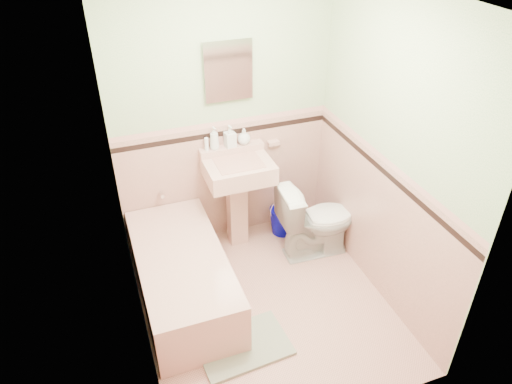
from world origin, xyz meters
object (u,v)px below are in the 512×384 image
object	(u,v)px
medicine_cabinet	(228,70)
soap_bottle_right	(244,136)
bathtub	(183,278)
shoe	(234,345)
sink	(239,205)
soap_bottle_mid	(230,136)
toilet	(317,220)
bucket	(283,220)
soap_bottle_left	(214,138)

from	to	relation	value
medicine_cabinet	soap_bottle_right	xyz separation A→B (m)	(0.12, -0.03, -0.62)
bathtub	shoe	world-z (taller)	bathtub
shoe	sink	bearing A→B (deg)	85.75
medicine_cabinet	soap_bottle_mid	bearing A→B (deg)	-110.89
toilet	bucket	bearing A→B (deg)	26.71
bucket	toilet	bearing A→B (deg)	-66.10
bathtub	sink	size ratio (longest dim) A/B	1.60
sink	medicine_cabinet	xyz separation A→B (m)	(0.00, 0.21, 1.23)
bathtub	soap_bottle_mid	size ratio (longest dim) A/B	7.36
bathtub	soap_bottle_mid	xyz separation A→B (m)	(0.67, 0.71, 0.88)
medicine_cabinet	soap_bottle_mid	world-z (taller)	medicine_cabinet
soap_bottle_right	shoe	size ratio (longest dim) A/B	1.06
medicine_cabinet	toilet	xyz separation A→B (m)	(0.65, -0.57, -1.33)
soap_bottle_mid	soap_bottle_right	world-z (taller)	soap_bottle_mid
soap_bottle_mid	bucket	bearing A→B (deg)	-16.70
bathtub	toilet	xyz separation A→B (m)	(1.33, 0.17, 0.15)
shoe	toilet	bearing A→B (deg)	53.98
toilet	medicine_cabinet	bearing A→B (deg)	51.73
medicine_cabinet	soap_bottle_left	xyz separation A→B (m)	(-0.16, -0.03, -0.59)
soap_bottle_mid	soap_bottle_left	bearing A→B (deg)	180.00
soap_bottle_mid	bucket	xyz separation A→B (m)	(0.49, -0.15, -0.97)
sink	bucket	size ratio (longest dim) A/B	3.39
medicine_cabinet	soap_bottle_right	bearing A→B (deg)	-13.81
bucket	soap_bottle_right	bearing A→B (deg)	157.57
soap_bottle_left	bucket	world-z (taller)	soap_bottle_left
soap_bottle_left	toilet	bearing A→B (deg)	-33.60
soap_bottle_mid	toilet	bearing A→B (deg)	-39.05
soap_bottle_left	soap_bottle_right	distance (m)	0.28
bucket	shoe	world-z (taller)	bucket
medicine_cabinet	shoe	distance (m)	2.22
soap_bottle_right	shoe	bearing A→B (deg)	-112.37
toilet	shoe	world-z (taller)	toilet
soap_bottle_left	medicine_cabinet	bearing A→B (deg)	10.78
medicine_cabinet	toilet	distance (m)	1.58
bucket	shoe	distance (m)	1.55
toilet	shoe	distance (m)	1.43
bathtub	medicine_cabinet	bearing A→B (deg)	47.42
sink	bathtub	bearing A→B (deg)	-142.07
soap_bottle_mid	toilet	size ratio (longest dim) A/B	0.27
toilet	bucket	world-z (taller)	toilet
soap_bottle_mid	bucket	size ratio (longest dim) A/B	0.73
bathtub	medicine_cabinet	distance (m)	1.78
medicine_cabinet	soap_bottle_mid	xyz separation A→B (m)	(-0.01, -0.03, -0.59)
soap_bottle_right	toilet	distance (m)	1.03
soap_bottle_mid	toilet	distance (m)	1.12
medicine_cabinet	shoe	size ratio (longest dim) A/B	3.28
bathtub	bucket	bearing A→B (deg)	25.96
medicine_cabinet	soap_bottle_left	distance (m)	0.61
soap_bottle_left	bathtub	bearing A→B (deg)	-126.34
bathtub	sink	xyz separation A→B (m)	(0.68, 0.53, 0.24)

